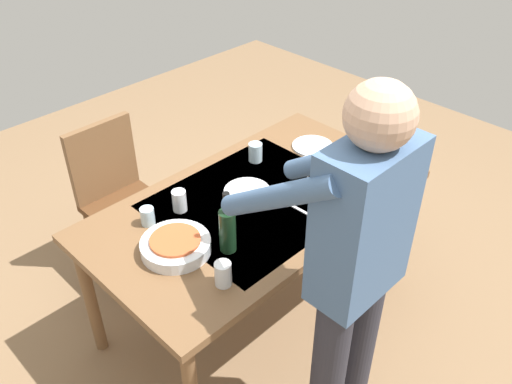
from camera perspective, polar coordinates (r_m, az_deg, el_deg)
The scene contains 16 objects.
ground_plane at distance 3.11m, azimuth 0.00°, elevation -12.21°, with size 6.00×6.00×0.00m, color #846647.
dining_table at distance 2.63m, azimuth 0.00°, elevation -2.17°, with size 1.65×0.92×0.76m.
chair_near at distance 3.15m, azimuth -14.52°, elevation 0.11°, with size 0.40×0.40×0.91m.
person_server at distance 1.98m, azimuth 10.19°, elevation -7.84°, with size 0.42×0.61×1.69m.
wine_bottle at distance 2.25m, azimuth -3.04°, elevation -3.95°, with size 0.07×0.07×0.30m.
wine_glass_left at distance 2.91m, azimuth 10.19°, elevation 5.44°, with size 0.07×0.07×0.15m.
wine_glass_right at distance 2.65m, azimuth 5.55°, elevation 2.65°, with size 0.07×0.07×0.15m.
water_cup_near_left at distance 2.14m, azimuth -3.51°, elevation -8.64°, with size 0.07×0.07×0.11m, color silver.
water_cup_near_right at distance 2.86m, azimuth -0.07°, elevation 4.23°, with size 0.07×0.07×0.10m, color silver.
water_cup_far_left at distance 2.47m, azimuth -11.40°, elevation -2.53°, with size 0.06×0.06×0.09m, color silver.
water_cup_far_right at distance 2.53m, azimuth -8.11°, elevation -0.93°, with size 0.07×0.07×0.11m, color silver.
serving_bowl_pasta at distance 2.32m, azimuth -8.49°, elevation -5.57°, with size 0.30×0.30×0.07m.
side_bowl_salad at distance 2.79m, azimuth 12.59°, elevation 1.98°, with size 0.18×0.18×0.07m.
dinner_plate_near at distance 3.02m, azimuth 6.03°, elevation 4.84°, with size 0.23×0.23×0.01m, color silver.
dinner_plate_far at distance 2.64m, azimuth -0.94°, elevation 0.07°, with size 0.23×0.23×0.01m, color silver.
table_fork at distance 2.52m, azimuth 5.36°, elevation -2.27°, with size 0.01×0.18×0.01m, color silver.
Camera 1 is at (1.47, 1.47, 2.31)m, focal length 37.82 mm.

